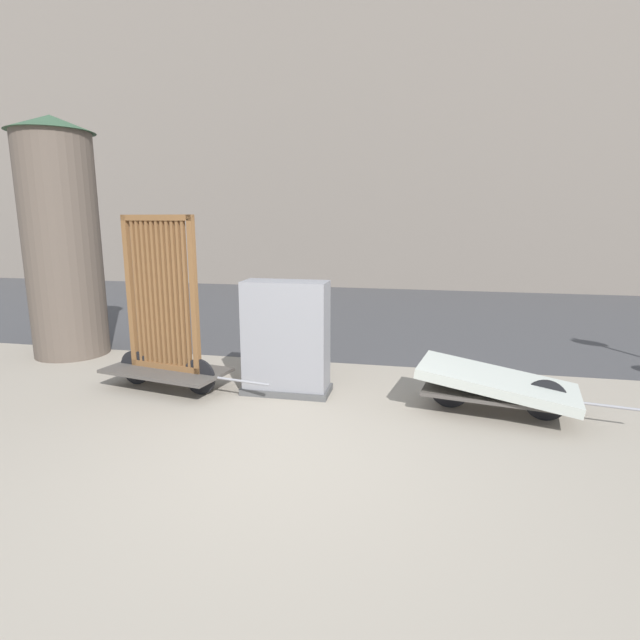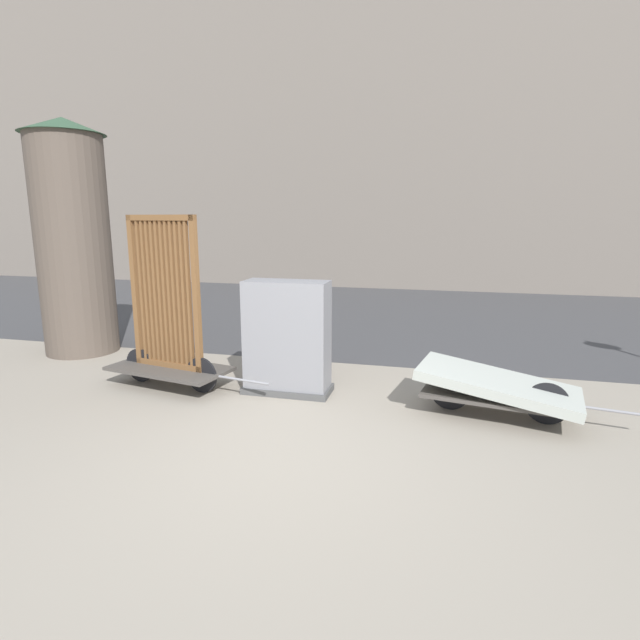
{
  "view_description": "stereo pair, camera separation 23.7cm",
  "coord_description": "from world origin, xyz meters",
  "px_view_note": "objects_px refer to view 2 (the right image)",
  "views": [
    {
      "loc": [
        1.15,
        -3.96,
        2.13
      ],
      "look_at": [
        0.0,
        1.54,
        0.98
      ],
      "focal_mm": 28.0,
      "sensor_mm": 36.0,
      "label": 1
    },
    {
      "loc": [
        1.38,
        -3.91,
        2.13
      ],
      "look_at": [
        0.0,
        1.54,
        0.98
      ],
      "focal_mm": 28.0,
      "sensor_mm": 36.0,
      "label": 2
    }
  ],
  "objects_px": {
    "bike_cart_with_mattress": "(498,387)",
    "utility_cabinet": "(287,341)",
    "bike_cart_with_bedframe": "(168,330)",
    "advertising_column": "(73,237)"
  },
  "relations": [
    {
      "from": "bike_cart_with_mattress",
      "to": "utility_cabinet",
      "type": "distance_m",
      "value": 2.47
    },
    {
      "from": "bike_cart_with_bedframe",
      "to": "utility_cabinet",
      "type": "relative_size",
      "value": 1.63
    },
    {
      "from": "bike_cart_with_mattress",
      "to": "advertising_column",
      "type": "relative_size",
      "value": 0.65
    },
    {
      "from": "advertising_column",
      "to": "utility_cabinet",
      "type": "bearing_deg",
      "value": -15.27
    },
    {
      "from": "utility_cabinet",
      "to": "advertising_column",
      "type": "relative_size",
      "value": 0.39
    },
    {
      "from": "bike_cart_with_mattress",
      "to": "utility_cabinet",
      "type": "xyz_separation_m",
      "value": [
        -2.45,
        0.18,
        0.32
      ]
    },
    {
      "from": "utility_cabinet",
      "to": "advertising_column",
      "type": "distance_m",
      "value": 4.13
    },
    {
      "from": "bike_cart_with_mattress",
      "to": "advertising_column",
      "type": "height_order",
      "value": "advertising_column"
    },
    {
      "from": "bike_cart_with_bedframe",
      "to": "bike_cart_with_mattress",
      "type": "distance_m",
      "value": 3.98
    },
    {
      "from": "bike_cart_with_bedframe",
      "to": "utility_cabinet",
      "type": "height_order",
      "value": "bike_cart_with_bedframe"
    }
  ]
}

